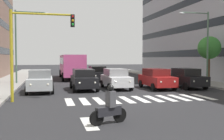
% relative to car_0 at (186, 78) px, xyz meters
% --- Properties ---
extents(ground_plane, '(180.00, 180.00, 0.00)m').
position_rel_car_0_xyz_m(ground_plane, '(6.04, 5.05, -0.89)').
color(ground_plane, '#262628').
extents(crosswalk_markings, '(9.45, 2.80, 0.01)m').
position_rel_car_0_xyz_m(crosswalk_markings, '(6.04, 5.05, -0.88)').
color(crosswalk_markings, silver).
rests_on(crosswalk_markings, ground_plane).
extents(lane_arrow_1, '(0.50, 2.20, 0.01)m').
position_rel_car_0_xyz_m(lane_arrow_1, '(10.17, 10.55, -0.88)').
color(lane_arrow_1, silver).
rests_on(lane_arrow_1, ground_plane).
extents(car_0, '(2.02, 4.44, 1.72)m').
position_rel_car_0_xyz_m(car_0, '(0.00, 0.00, 0.00)').
color(car_0, black).
rests_on(car_0, ground_plane).
extents(car_1, '(2.02, 4.44, 1.72)m').
position_rel_car_0_xyz_m(car_1, '(2.80, -0.02, 0.00)').
color(car_1, maroon).
rests_on(car_1, ground_plane).
extents(car_2, '(2.02, 4.44, 1.72)m').
position_rel_car_0_xyz_m(car_2, '(6.19, -0.79, 0.00)').
color(car_2, silver).
rests_on(car_2, ground_plane).
extents(car_3, '(2.02, 4.44, 1.72)m').
position_rel_car_0_xyz_m(car_3, '(8.97, -0.64, 0.00)').
color(car_3, black).
rests_on(car_3, ground_plane).
extents(car_4, '(2.02, 4.44, 1.72)m').
position_rel_car_0_xyz_m(car_4, '(12.39, -0.09, 0.00)').
color(car_4, '#B2B7BC').
rests_on(car_4, ground_plane).
extents(car_row2_0, '(2.02, 4.44, 1.72)m').
position_rel_car_0_xyz_m(car_row2_0, '(6.47, -8.13, 0.00)').
color(car_row2_0, black).
rests_on(car_row2_0, ground_plane).
extents(bus_behind_traffic, '(2.78, 10.50, 3.00)m').
position_rel_car_0_xyz_m(bus_behind_traffic, '(8.97, -12.93, 0.97)').
color(bus_behind_traffic, '#DB5193').
rests_on(bus_behind_traffic, ground_plane).
extents(motorcycle_with_rider, '(1.63, 0.69, 1.57)m').
position_rel_car_0_xyz_m(motorcycle_with_rider, '(9.39, 10.83, -0.24)').
color(motorcycle_with_rider, black).
rests_on(motorcycle_with_rider, ground_plane).
extents(traffic_light_gantry, '(3.83, 0.36, 5.50)m').
position_rel_car_0_xyz_m(traffic_light_gantry, '(12.82, 4.31, 2.77)').
color(traffic_light_gantry, '#AD991E').
rests_on(traffic_light_gantry, ground_plane).
extents(street_lamp_left, '(3.08, 0.28, 6.79)m').
position_rel_car_0_xyz_m(street_lamp_left, '(-2.27, -1.14, 3.46)').
color(street_lamp_left, '#4C6B56').
rests_on(street_lamp_left, sidewalk_left).
extents(street_lamp_right, '(3.30, 0.28, 7.20)m').
position_rel_car_0_xyz_m(street_lamp_right, '(14.33, -6.57, 3.71)').
color(street_lamp_right, '#4C6B56').
rests_on(street_lamp_right, sidewalk_right).
extents(street_tree_1, '(2.26, 2.26, 4.64)m').
position_rel_car_0_xyz_m(street_tree_1, '(-3.79, -2.37, 2.75)').
color(street_tree_1, '#513823').
rests_on(street_tree_1, sidewalk_left).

